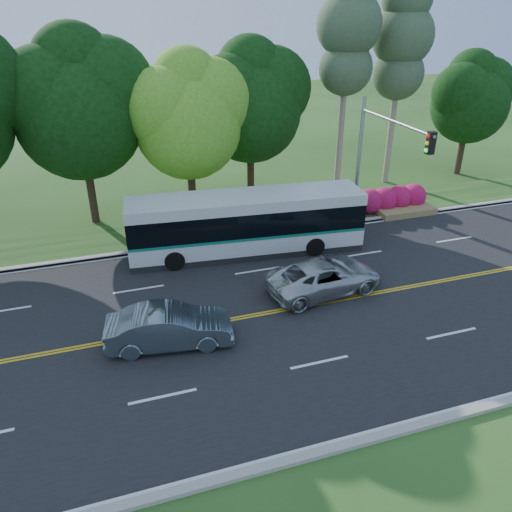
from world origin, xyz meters
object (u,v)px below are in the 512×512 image
object	(u,v)px
transit_bus	(246,224)
suv	(324,277)
sedan	(169,327)
traffic_signal	(379,150)

from	to	relation	value
transit_bus	suv	bearing A→B (deg)	-60.81
transit_bus	sedan	xyz separation A→B (m)	(-4.89, -6.42, -0.73)
sedan	suv	world-z (taller)	sedan
traffic_signal	transit_bus	world-z (taller)	traffic_signal
traffic_signal	suv	world-z (taller)	traffic_signal
sedan	traffic_signal	bearing A→B (deg)	-53.75
transit_bus	suv	distance (m)	5.21
sedan	suv	xyz separation A→B (m)	(6.96, 1.70, -0.04)
traffic_signal	sedan	world-z (taller)	traffic_signal
traffic_signal	transit_bus	xyz separation A→B (m)	(-6.91, 0.17, -3.17)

